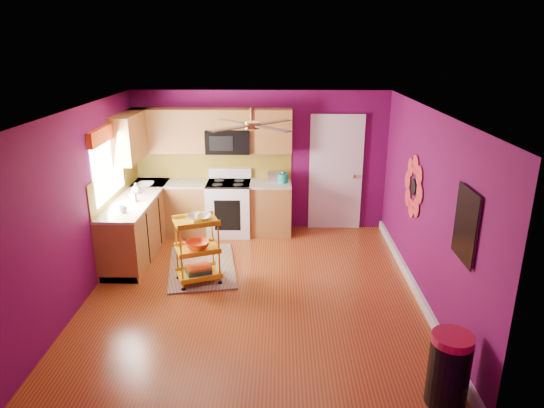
{
  "coord_description": "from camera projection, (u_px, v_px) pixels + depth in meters",
  "views": [
    {
      "loc": [
        0.36,
        -5.96,
        3.31
      ],
      "look_at": [
        0.24,
        0.4,
        1.15
      ],
      "focal_mm": 32.0,
      "sensor_mm": 36.0,
      "label": 1
    }
  ],
  "objects": [
    {
      "name": "room_envelope",
      "position": [
        254.0,
        178.0,
        6.19
      ],
      "size": [
        4.54,
        5.04,
        2.52
      ],
      "color": "#5E0A49",
      "rests_on": "ground"
    },
    {
      "name": "soap_bottle_a",
      "position": [
        133.0,
        195.0,
        7.44
      ],
      "size": [
        0.1,
        0.1,
        0.21
      ],
      "primitive_type": "imported",
      "color": "#EA3F72",
      "rests_on": "lower_cabinets"
    },
    {
      "name": "upper_cabinetry",
      "position": [
        186.0,
        134.0,
        8.21
      ],
      "size": [
        2.8,
        2.3,
        1.26
      ],
      "color": "brown",
      "rests_on": "ground"
    },
    {
      "name": "trash_can",
      "position": [
        449.0,
        370.0,
        4.55
      ],
      "size": [
        0.45,
        0.47,
        0.74
      ],
      "color": "black",
      "rests_on": "ground"
    },
    {
      "name": "counter_cup",
      "position": [
        123.0,
        209.0,
        7.0
      ],
      "size": [
        0.12,
        0.12,
        0.1
      ],
      "primitive_type": "imported",
      "color": "white",
      "rests_on": "lower_cabinets"
    },
    {
      "name": "panel_door",
      "position": [
        336.0,
        174.0,
        8.7
      ],
      "size": [
        0.95,
        0.11,
        2.15
      ],
      "color": "white",
      "rests_on": "ground"
    },
    {
      "name": "counter_dish",
      "position": [
        146.0,
        185.0,
        8.25
      ],
      "size": [
        0.27,
        0.27,
        0.07
      ],
      "primitive_type": "imported",
      "color": "white",
      "rests_on": "lower_cabinets"
    },
    {
      "name": "toaster",
      "position": [
        274.0,
        177.0,
        8.52
      ],
      "size": [
        0.22,
        0.15,
        0.18
      ],
      "primitive_type": "cube",
      "color": "beige",
      "rests_on": "lower_cabinets"
    },
    {
      "name": "right_wall_art",
      "position": [
        434.0,
        202.0,
        5.89
      ],
      "size": [
        0.04,
        2.74,
        1.04
      ],
      "color": "black",
      "rests_on": "ground"
    },
    {
      "name": "electric_range",
      "position": [
        229.0,
        207.0,
        8.62
      ],
      "size": [
        0.76,
        0.66,
        1.13
      ],
      "color": "white",
      "rests_on": "ground"
    },
    {
      "name": "ground",
      "position": [
        254.0,
        292.0,
        6.71
      ],
      "size": [
        5.0,
        5.0,
        0.0
      ],
      "primitive_type": "plane",
      "color": "maroon",
      "rests_on": "ground"
    },
    {
      "name": "left_window",
      "position": [
        107.0,
        152.0,
        7.19
      ],
      "size": [
        0.08,
        1.35,
        1.08
      ],
      "color": "white",
      "rests_on": "ground"
    },
    {
      "name": "soap_bottle_b",
      "position": [
        136.0,
        188.0,
        7.86
      ],
      "size": [
        0.14,
        0.14,
        0.18
      ],
      "primitive_type": "imported",
      "color": "white",
      "rests_on": "lower_cabinets"
    },
    {
      "name": "shag_rug",
      "position": [
        202.0,
        266.0,
        7.44
      ],
      "size": [
        1.23,
        1.74,
        0.02
      ],
      "primitive_type": "cube",
      "rotation": [
        0.0,
        0.0,
        0.17
      ],
      "color": "#321A10",
      "rests_on": "ground"
    },
    {
      "name": "teal_kettle",
      "position": [
        283.0,
        178.0,
        8.46
      ],
      "size": [
        0.18,
        0.18,
        0.21
      ],
      "color": "teal",
      "rests_on": "lower_cabinets"
    },
    {
      "name": "rolling_cart",
      "position": [
        198.0,
        247.0,
        6.8
      ],
      "size": [
        0.71,
        0.62,
        1.06
      ],
      "color": "gold",
      "rests_on": "ground"
    },
    {
      "name": "lower_cabinets",
      "position": [
        181.0,
        217.0,
        8.32
      ],
      "size": [
        2.81,
        2.31,
        0.94
      ],
      "color": "brown",
      "rests_on": "ground"
    },
    {
      "name": "ceiling_fan",
      "position": [
        253.0,
        124.0,
        6.17
      ],
      "size": [
        1.01,
        1.01,
        0.26
      ],
      "color": "#BF8C3F",
      "rests_on": "ground"
    }
  ]
}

